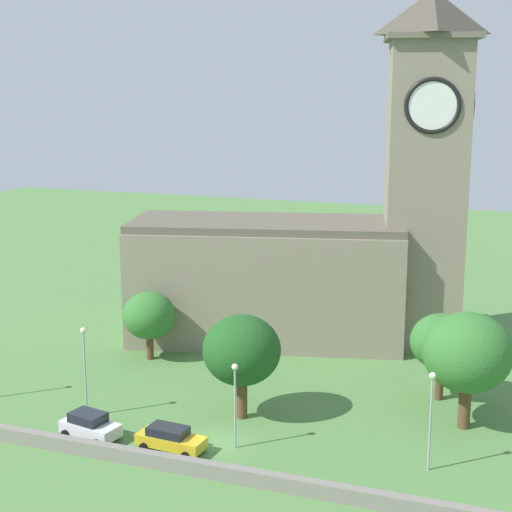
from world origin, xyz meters
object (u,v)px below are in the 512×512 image
car_white (90,426)px  car_yellow (170,438)px  tree_by_tower (468,353)px  tree_churchyard (242,351)px  tree_riverside_west (149,316)px  tree_riverside_east (441,342)px  streetlamp_west_mid (84,357)px  streetlamp_east_mid (431,405)px  streetlamp_central (235,391)px  church (318,244)px

car_white → car_yellow: 6.04m
car_yellow → tree_by_tower: tree_by_tower is taller
tree_churchyard → tree_riverside_west: 15.50m
tree_riverside_east → tree_riverside_west: size_ratio=1.11×
tree_churchyard → tree_riverside_west: (-12.45, 9.17, -1.14)m
tree_churchyard → tree_riverside_east: bearing=33.1°
streetlamp_west_mid → tree_by_tower: 27.61m
tree_by_tower → tree_riverside_east: (-2.38, 4.75, -0.93)m
tree_riverside_west → streetlamp_east_mid: bearing=-25.5°
streetlamp_central → tree_riverside_east: size_ratio=0.87×
car_yellow → tree_by_tower: bearing=30.1°
church → tree_riverside_west: church is taller
church → tree_riverside_east: size_ratio=4.76×
streetlamp_east_mid → tree_churchyard: tree_churchyard is taller
church → streetlamp_central: bearing=-86.9°
car_white → streetlamp_central: (10.01, 2.16, 3.15)m
car_white → streetlamp_east_mid: 23.29m
car_yellow → streetlamp_east_mid: size_ratio=0.73×
car_white → tree_churchyard: 11.89m
car_white → streetlamp_east_mid: streetlamp_east_mid is taller
car_yellow → tree_riverside_west: bearing=121.9°
streetlamp_west_mid → tree_churchyard: (10.91, 3.79, 0.59)m
tree_churchyard → tree_by_tower: tree_by_tower is taller
car_yellow → streetlamp_east_mid: bearing=10.6°
church → streetlamp_east_mid: bearing=-59.0°
car_yellow → tree_riverside_east: 22.32m
church → streetlamp_west_mid: 26.61m
car_white → tree_riverside_east: (21.82, 15.63, 3.75)m
car_yellow → tree_riverside_west: (-9.87, 15.84, 3.23)m
streetlamp_central → tree_by_tower: 16.73m
tree_riverside_west → streetlamp_central: bearing=-45.4°
church → car_white: bearing=-107.7°
car_white → car_yellow: bearing=3.3°
streetlamp_east_mid → tree_riverside_west: 29.49m
tree_by_tower → church: bearing=134.0°
streetlamp_east_mid → tree_riverside_east: (-0.94, 12.16, 0.26)m
church → tree_by_tower: (15.56, -16.13, -3.75)m
car_yellow → tree_by_tower: 21.55m
streetlamp_west_mid → streetlamp_central: 12.37m
tree_riverside_east → car_white: bearing=-144.4°
car_white → streetlamp_west_mid: 5.40m
tree_riverside_west → tree_by_tower: bearing=-10.7°
streetlamp_central → tree_by_tower: bearing=31.6°
streetlamp_central → tree_riverside_west: size_ratio=0.97×
church → tree_riverside_east: (13.18, -11.38, -4.68)m
streetlamp_west_mid → streetlamp_east_mid: 25.07m
car_white → tree_riverside_west: size_ratio=0.73×
streetlamp_central → tree_churchyard: bearing=106.1°
tree_churchyard → tree_riverside_east: size_ratio=1.13×
car_yellow → streetlamp_central: (3.98, 1.81, 3.27)m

